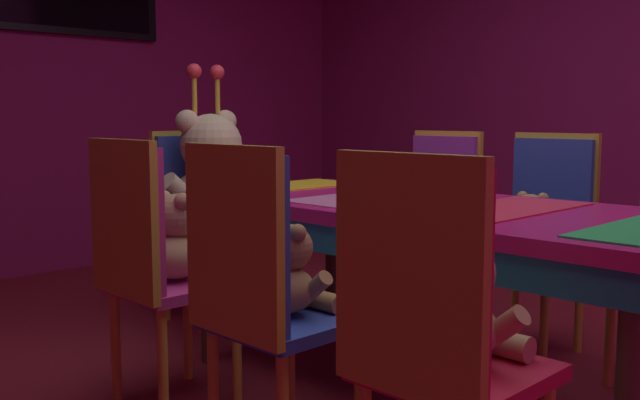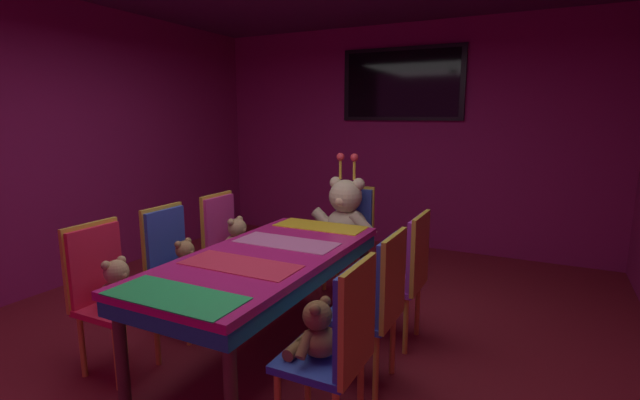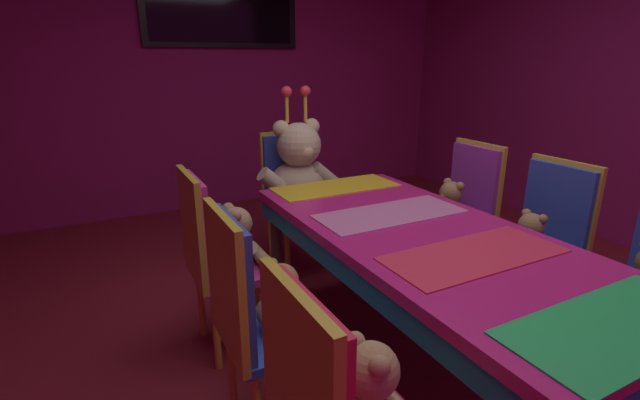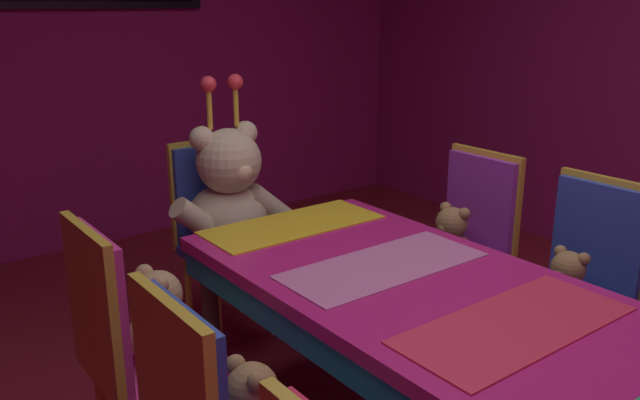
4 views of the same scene
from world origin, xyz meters
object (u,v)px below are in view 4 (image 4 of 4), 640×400
(chair_right_1, at_px, (587,273))
(teddy_right_1, at_px, (565,287))
(chair_right_2, at_px, (471,233))
(throne_chair, at_px, (216,217))
(chair_left_2, at_px, (120,334))
(king_teddy_bear, at_px, (231,198))
(teddy_left_2, at_px, (162,320))
(banquet_table, at_px, (441,317))
(teddy_right_2, at_px, (450,241))

(chair_right_1, xyz_separation_m, teddy_right_1, (-0.14, 0.00, -0.02))
(chair_right_1, height_order, chair_right_2, same)
(chair_right_2, relative_size, throne_chair, 1.00)
(chair_left_2, relative_size, chair_right_1, 1.00)
(king_teddy_bear, bearing_deg, teddy_left_2, -43.36)
(banquet_table, height_order, teddy_left_2, teddy_left_2)
(chair_right_1, xyz_separation_m, throne_chair, (-0.84, 1.56, 0.00))
(banquet_table, height_order, king_teddy_bear, king_teddy_bear)
(teddy_right_1, relative_size, king_teddy_bear, 0.33)
(teddy_left_2, xyz_separation_m, teddy_right_2, (1.40, -0.04, -0.01))
(chair_right_2, height_order, king_teddy_bear, king_teddy_bear)
(banquet_table, relative_size, teddy_right_2, 6.39)
(banquet_table, bearing_deg, chair_right_2, 34.99)
(teddy_right_1, relative_size, chair_right_2, 0.29)
(throne_chair, distance_m, king_teddy_bear, 0.22)
(chair_left_2, distance_m, teddy_right_1, 1.68)
(chair_right_2, height_order, throne_chair, same)
(banquet_table, xyz_separation_m, chair_left_2, (-0.85, 0.63, -0.06))
(banquet_table, distance_m, teddy_right_1, 0.70)
(chair_right_2, xyz_separation_m, teddy_right_2, (-0.14, 0.00, -0.01))
(chair_right_1, height_order, throne_chair, same)
(banquet_table, height_order, chair_left_2, chair_left_2)
(teddy_left_2, height_order, chair_right_2, chair_right_2)
(chair_right_1, relative_size, king_teddy_bear, 1.14)
(banquet_table, relative_size, chair_right_1, 2.05)
(chair_right_1, distance_m, chair_right_2, 0.60)
(teddy_left_2, height_order, king_teddy_bear, king_teddy_bear)
(chair_left_2, bearing_deg, teddy_left_2, 0.00)
(chair_left_2, bearing_deg, chair_right_1, -20.87)
(chair_right_1, distance_m, teddy_right_2, 0.62)
(teddy_right_1, bearing_deg, teddy_right_2, -90.34)
(chair_right_2, bearing_deg, banquet_table, 34.99)
(teddy_left_2, bearing_deg, king_teddy_bear, 46.64)
(king_teddy_bear, bearing_deg, throne_chair, 180.00)
(banquet_table, bearing_deg, king_teddy_bear, 90.00)
(chair_left_2, bearing_deg, teddy_right_2, -1.47)
(chair_right_2, relative_size, king_teddy_bear, 1.14)
(chair_right_2, bearing_deg, teddy_left_2, -1.47)
(chair_left_2, distance_m, king_teddy_bear, 1.14)
(chair_left_2, bearing_deg, throne_chair, 47.03)
(banquet_table, distance_m, throne_chair, 1.54)
(teddy_right_1, distance_m, throne_chair, 1.71)
(banquet_table, xyz_separation_m, king_teddy_bear, (0.00, 1.38, 0.08))
(teddy_left_2, bearing_deg, throne_chair, 52.39)
(banquet_table, relative_size, throne_chair, 2.05)
(teddy_left_2, distance_m, chair_right_2, 1.55)
(teddy_left_2, distance_m, throne_chair, 1.15)
(chair_right_1, bearing_deg, chair_left_2, -20.87)
(teddy_right_2, bearing_deg, chair_left_2, -1.47)
(teddy_left_2, distance_m, teddy_right_2, 1.40)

